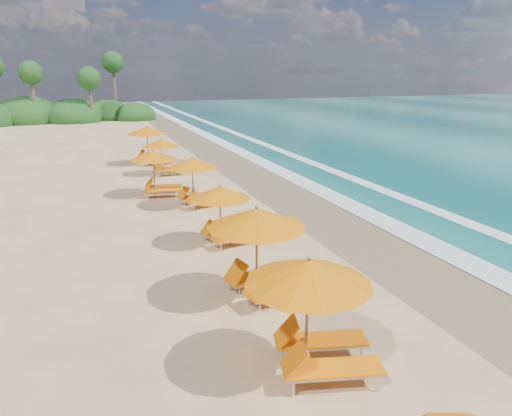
{
  "coord_description": "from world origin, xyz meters",
  "views": [
    {
      "loc": [
        -5.43,
        -14.47,
        5.77
      ],
      "look_at": [
        0.0,
        0.0,
        1.2
      ],
      "focal_mm": 32.59,
      "sensor_mm": 36.0,
      "label": 1
    }
  ],
  "objects": [
    {
      "name": "station_2",
      "position": [
        -1.52,
        -7.4,
        1.39
      ],
      "size": [
        3.07,
        2.97,
        2.47
      ],
      "rotation": [
        0.0,
        0.0,
        -0.26
      ],
      "color": "olive",
      "rests_on": "ground"
    },
    {
      "name": "wet_sand",
      "position": [
        4.0,
        0.0,
        0.01
      ],
      "size": [
        4.0,
        160.0,
        0.01
      ],
      "primitive_type": "cube",
      "color": "#897451",
      "rests_on": "ground"
    },
    {
      "name": "surf_foam",
      "position": [
        6.7,
        0.0,
        0.03
      ],
      "size": [
        4.0,
        160.0,
        0.01
      ],
      "color": "white",
      "rests_on": "ground"
    },
    {
      "name": "station_3",
      "position": [
        -1.34,
        -4.07,
        1.43
      ],
      "size": [
        3.11,
        2.99,
        2.56
      ],
      "rotation": [
        0.0,
        0.0,
        0.21
      ],
      "color": "olive",
      "rests_on": "ground"
    },
    {
      "name": "station_6",
      "position": [
        -2.2,
        7.46,
        1.25
      ],
      "size": [
        2.67,
        2.54,
        2.24
      ],
      "rotation": [
        0.0,
        0.0,
        -0.17
      ],
      "color": "olive",
      "rests_on": "ground"
    },
    {
      "name": "treeline",
      "position": [
        -9.94,
        45.51,
        1.0
      ],
      "size": [
        25.8,
        8.8,
        9.74
      ],
      "color": "#163D14",
      "rests_on": "ground"
    },
    {
      "name": "station_4",
      "position": [
        -1.11,
        0.1,
        1.18
      ],
      "size": [
        2.55,
        2.44,
        2.11
      ],
      "rotation": [
        0.0,
        0.0,
        0.2
      ],
      "color": "olive",
      "rests_on": "ground"
    },
    {
      "name": "station_5",
      "position": [
        -0.9,
        5.02,
        1.26
      ],
      "size": [
        2.78,
        2.68,
        2.25
      ],
      "rotation": [
        0.0,
        0.0,
        0.24
      ],
      "color": "olive",
      "rests_on": "ground"
    },
    {
      "name": "station_7",
      "position": [
        -1.07,
        12.04,
        1.19
      ],
      "size": [
        2.28,
        2.1,
        2.12
      ],
      "rotation": [
        0.0,
        0.0,
        0.01
      ],
      "color": "olive",
      "rests_on": "ground"
    },
    {
      "name": "ground",
      "position": [
        0.0,
        0.0,
        0.0
      ],
      "size": [
        160.0,
        160.0,
        0.0
      ],
      "primitive_type": "plane",
      "color": "#DABB80",
      "rests_on": "ground"
    },
    {
      "name": "station_8",
      "position": [
        -1.36,
        15.51,
        1.39
      ],
      "size": [
        3.04,
        2.92,
        2.49
      ],
      "rotation": [
        0.0,
        0.0,
        0.22
      ],
      "color": "olive",
      "rests_on": "ground"
    }
  ]
}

